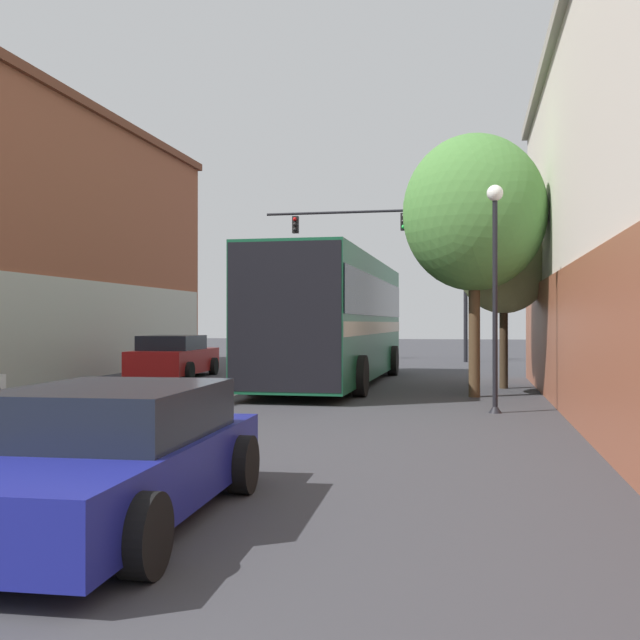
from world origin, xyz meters
The scene contains 8 objects.
lane_center_line centered at (0.00, 18.41, 0.00)m, with size 0.14×48.81×0.01m.
bus centered at (1.81, 19.81, 2.01)m, with size 2.93×11.92×3.58m.
hatchback_foreground centered at (2.54, 4.59, 0.58)m, with size 2.21×4.29×1.19m.
parked_car_left_near centered at (-3.77, 21.26, 0.65)m, with size 2.27×4.45×1.36m.
traffic_signal_gantry centered at (2.71, 32.80, 5.27)m, with size 9.39×0.36×7.23m.
street_lamp centered at (6.18, 13.51, 2.64)m, with size 0.32×0.32×4.49m.
street_tree_near centered at (5.78, 16.68, 4.40)m, with size 3.41×3.07×6.29m.
street_tree_far centered at (6.57, 19.21, 3.41)m, with size 2.55×2.29×4.83m.
Camera 1 is at (5.76, -1.57, 1.77)m, focal length 42.00 mm.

